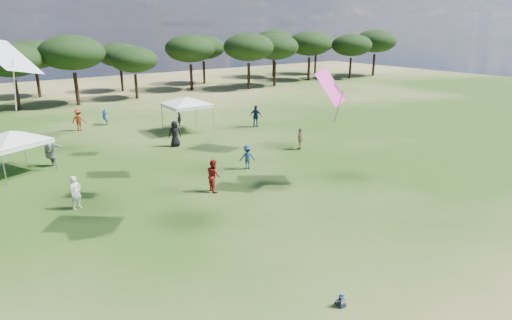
# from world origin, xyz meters

# --- Properties ---
(tree_line) EXTENTS (108.78, 17.63, 7.77)m
(tree_line) POSITION_xyz_m (2.39, 47.41, 5.42)
(tree_line) COLOR black
(tree_line) RESTS_ON ground
(tent_left) EXTENTS (6.14, 6.14, 2.96)m
(tent_left) POSITION_xyz_m (-5.89, 22.34, 2.53)
(tent_left) COLOR gray
(tent_left) RESTS_ON ground
(tent_right) EXTENTS (6.74, 6.74, 3.29)m
(tent_right) POSITION_xyz_m (7.32, 25.68, 2.86)
(tent_right) COLOR gray
(tent_right) RESTS_ON ground
(toddler) EXTENTS (0.33, 0.36, 0.47)m
(toddler) POSITION_xyz_m (0.48, 1.91, 0.21)
(toddler) COLOR black
(toddler) RESTS_ON ground
(festival_crowd) EXTENTS (29.68, 21.83, 1.92)m
(festival_crowd) POSITION_xyz_m (-2.49, 22.79, 0.88)
(festival_crowd) COLOR #505155
(festival_crowd) RESTS_ON ground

